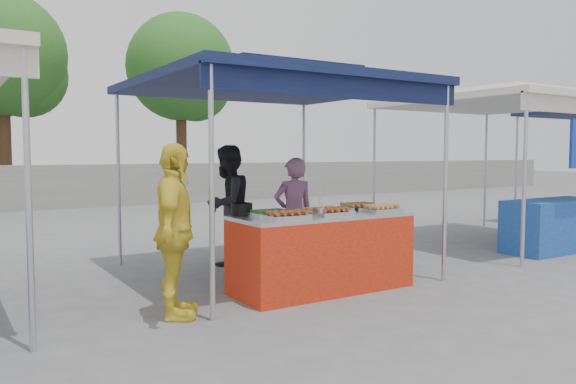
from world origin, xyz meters
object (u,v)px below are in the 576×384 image
helper_man (227,205)px  customer_person (175,231)px  vendor_woman (294,215)px  cooking_pot (242,209)px  vendor_table (322,252)px  wok_burner (386,239)px

helper_man → customer_person: helper_man is taller
vendor_woman → customer_person: customer_person is taller
cooking_pot → customer_person: size_ratio=0.14×
helper_man → cooking_pot: bearing=38.8°
vendor_table → vendor_woman: 1.08m
wok_burner → customer_person: 2.95m
cooking_pot → vendor_woman: 1.31m
vendor_woman → helper_man: size_ratio=0.90×
cooking_pot → customer_person: customer_person is taller
helper_man → customer_person: size_ratio=1.01×
cooking_pot → wok_burner: cooking_pot is taller
wok_burner → helper_man: 2.18m
vendor_table → cooking_pot: cooking_pot is taller
cooking_pot → customer_person: (-0.93, -0.46, -0.11)m
wok_burner → vendor_table: bearing=-157.6°
cooking_pot → customer_person: 1.04m
customer_person → vendor_table: bearing=-57.8°
vendor_woman → customer_person: 2.33m
wok_burner → vendor_woman: 1.20m
vendor_table → cooking_pot: 1.01m
helper_man → customer_person: (-1.52, -2.02, -0.01)m
vendor_table → wok_burner: (1.15, 0.23, 0.02)m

